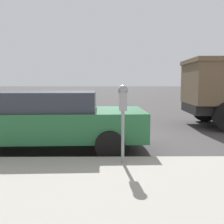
{
  "coord_description": "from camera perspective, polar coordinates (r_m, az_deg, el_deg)",
  "views": [
    {
      "loc": [
        -7.39,
        -0.58,
        1.66
      ],
      "look_at": [
        -2.56,
        -0.63,
        1.12
      ],
      "focal_mm": 42.0,
      "sensor_mm": 36.0,
      "label": 1
    }
  ],
  "objects": [
    {
      "name": "ground_plane",
      "position": [
        7.6,
        -5.04,
        -6.23
      ],
      "size": [
        220.0,
        220.0,
        0.0
      ],
      "primitive_type": "plane",
      "color": "#3D3A3A"
    },
    {
      "name": "car_green",
      "position": [
        6.64,
        -13.48,
        -1.44
      ],
      "size": [
        2.27,
        4.63,
        1.44
      ],
      "rotation": [
        0.0,
        0.0,
        3.17
      ],
      "color": "#1E5B33",
      "rests_on": "ground_plane"
    },
    {
      "name": "parking_meter",
      "position": [
        4.83,
        2.4,
        1.77
      ],
      "size": [
        0.21,
        0.19,
        1.45
      ],
      "color": "gray",
      "rests_on": "sidewalk"
    }
  ]
}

